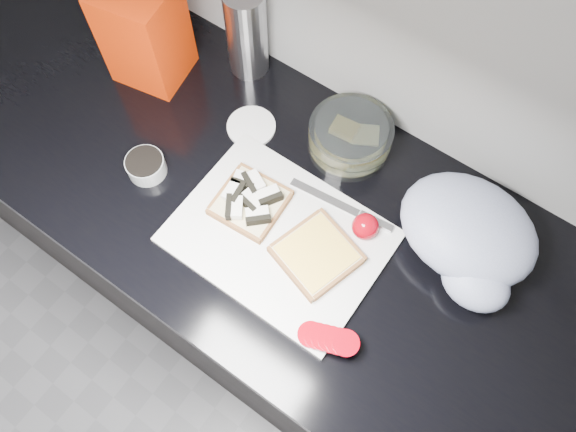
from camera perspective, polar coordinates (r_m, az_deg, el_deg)
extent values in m
cube|color=black|center=(1.57, -0.95, -6.24)|extent=(3.50, 0.60, 0.86)
cube|color=black|center=(1.15, -1.28, 1.07)|extent=(3.50, 0.64, 0.04)
cube|color=silver|center=(1.10, -0.91, -2.14)|extent=(0.40, 0.30, 0.01)
cube|color=beige|center=(1.11, -3.86, 1.37)|extent=(0.14, 0.14, 0.02)
cube|color=white|center=(1.12, -4.39, 3.74)|extent=(0.05, 0.04, 0.02)
cube|color=black|center=(1.12, -4.39, 3.74)|extent=(0.05, 0.02, 0.02)
cube|color=white|center=(1.11, -3.34, 3.53)|extent=(0.05, 0.04, 0.02)
cube|color=black|center=(1.11, -3.34, 3.53)|extent=(0.05, 0.03, 0.02)
cube|color=white|center=(1.10, -2.02, 2.20)|extent=(0.04, 0.05, 0.02)
cube|color=black|center=(1.10, -2.02, 2.20)|extent=(0.03, 0.05, 0.02)
cube|color=white|center=(1.11, -5.68, 2.53)|extent=(0.03, 0.05, 0.02)
cube|color=black|center=(1.11, -5.68, 2.53)|extent=(0.02, 0.05, 0.02)
cube|color=white|center=(1.10, -3.68, 1.63)|extent=(0.05, 0.03, 0.02)
cube|color=black|center=(1.10, -3.68, 1.63)|extent=(0.05, 0.02, 0.02)
cube|color=white|center=(1.08, -3.12, 0.18)|extent=(0.05, 0.05, 0.02)
cube|color=black|center=(1.08, -3.12, 0.18)|extent=(0.04, 0.04, 0.02)
cube|color=white|center=(1.09, -5.30, 0.87)|extent=(0.05, 0.05, 0.02)
cube|color=black|center=(1.09, -5.30, 0.87)|extent=(0.04, 0.05, 0.02)
cube|color=beige|center=(1.07, 2.91, -3.91)|extent=(0.17, 0.17, 0.02)
cube|color=#FFCC4B|center=(1.06, 2.94, -3.71)|extent=(0.15, 0.15, 0.00)
cylinder|color=#A20310|center=(1.03, 2.33, -11.93)|extent=(0.06, 0.06, 0.01)
cylinder|color=#A20310|center=(1.02, 3.03, -12.09)|extent=(0.06, 0.06, 0.01)
cylinder|color=#A20310|center=(1.02, 3.74, -12.25)|extent=(0.05, 0.05, 0.01)
cylinder|color=#A20310|center=(1.02, 4.45, -12.41)|extent=(0.05, 0.05, 0.01)
cylinder|color=#A20310|center=(1.01, 5.17, -12.56)|extent=(0.06, 0.06, 0.01)
cylinder|color=#A20310|center=(1.01, 5.90, -12.72)|extent=(0.06, 0.06, 0.01)
cube|color=silver|center=(1.13, 3.74, 1.91)|extent=(0.15, 0.03, 0.00)
cube|color=silver|center=(1.11, 8.92, -0.56)|extent=(0.07, 0.02, 0.01)
cylinder|color=#A9AEAE|center=(1.19, -14.23, 4.94)|extent=(0.08, 0.08, 0.04)
cylinder|color=black|center=(1.18, -14.41, 5.34)|extent=(0.08, 0.08, 0.01)
cylinder|color=white|center=(1.23, -3.75, 9.06)|extent=(0.11, 0.11, 0.01)
cylinder|color=silver|center=(1.18, 6.32, 7.95)|extent=(0.17, 0.17, 0.07)
cube|color=#FFCC4B|center=(1.18, 5.66, 8.11)|extent=(0.06, 0.05, 0.04)
cube|color=#F9E495|center=(1.19, 7.60, 7.30)|extent=(0.07, 0.07, 0.01)
cube|color=red|center=(1.27, -14.36, 17.61)|extent=(0.17, 0.16, 0.23)
cylinder|color=#A8A7AC|center=(1.26, -4.22, 18.11)|extent=(0.09, 0.09, 0.21)
ellipsoid|color=#AFB9D8|center=(1.10, 17.82, -1.24)|extent=(0.28, 0.22, 0.12)
ellipsoid|color=#AFB9D8|center=(1.08, 18.50, -6.38)|extent=(0.13, 0.11, 0.08)
sphere|color=#A20310|center=(1.09, 7.85, -1.07)|extent=(0.05, 0.05, 0.05)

